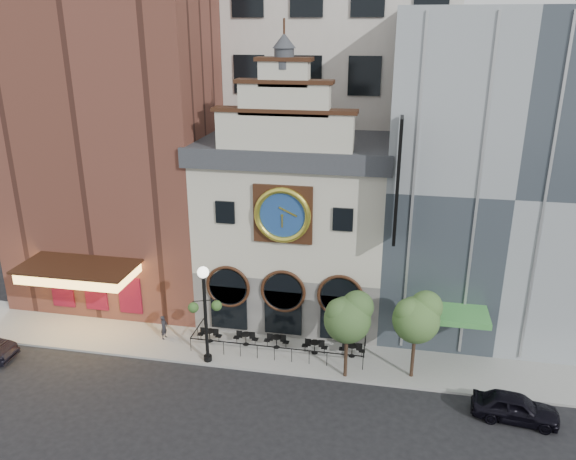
% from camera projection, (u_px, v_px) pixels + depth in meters
% --- Properties ---
extents(ground, '(120.00, 120.00, 0.00)m').
position_uv_depth(ground, '(270.00, 373.00, 32.82)').
color(ground, black).
rests_on(ground, ground).
extents(sidewalk, '(44.00, 5.00, 0.15)m').
position_uv_depth(sidewalk, '(279.00, 350.00, 35.10)').
color(sidewalk, gray).
rests_on(sidewalk, ground).
extents(clock_building, '(12.60, 8.78, 18.65)m').
position_uv_depth(clock_building, '(295.00, 223.00, 37.77)').
color(clock_building, '#605E5B').
rests_on(clock_building, ground).
extents(theater_building, '(14.00, 15.60, 25.00)m').
position_uv_depth(theater_building, '(121.00, 124.00, 40.05)').
color(theater_building, brown).
rests_on(theater_building, ground).
extents(retail_building, '(14.00, 14.40, 20.00)m').
position_uv_depth(retail_building, '(498.00, 174.00, 36.26)').
color(retail_building, gray).
rests_on(retail_building, ground).
extents(office_tower, '(20.00, 16.00, 40.00)m').
position_uv_depth(office_tower, '(323.00, 15.00, 44.48)').
color(office_tower, silver).
rests_on(office_tower, ground).
extents(cafe_railing, '(10.60, 2.60, 0.90)m').
position_uv_depth(cafe_railing, '(279.00, 342.00, 34.93)').
color(cafe_railing, black).
rests_on(cafe_railing, sidewalk).
extents(bistro_0, '(1.58, 0.68, 0.90)m').
position_uv_depth(bistro_0, '(210.00, 335.00, 35.76)').
color(bistro_0, black).
rests_on(bistro_0, sidewalk).
extents(bistro_1, '(1.58, 0.68, 0.90)m').
position_uv_depth(bistro_1, '(246.00, 338.00, 35.38)').
color(bistro_1, black).
rests_on(bistro_1, sidewalk).
extents(bistro_2, '(1.58, 0.68, 0.90)m').
position_uv_depth(bistro_2, '(277.00, 341.00, 35.05)').
color(bistro_2, black).
rests_on(bistro_2, sidewalk).
extents(bistro_3, '(1.58, 0.68, 0.90)m').
position_uv_depth(bistro_3, '(315.00, 346.00, 34.47)').
color(bistro_3, black).
rests_on(bistro_3, sidewalk).
extents(bistro_4, '(1.58, 0.68, 0.90)m').
position_uv_depth(bistro_4, '(352.00, 350.00, 34.11)').
color(bistro_4, black).
rests_on(bistro_4, sidewalk).
extents(car_right, '(4.47, 2.20, 1.47)m').
position_uv_depth(car_right, '(515.00, 407.00, 28.75)').
color(car_right, black).
rests_on(car_right, ground).
extents(pedestrian, '(0.44, 0.62, 1.60)m').
position_uv_depth(pedestrian, '(164.00, 327.00, 36.01)').
color(pedestrian, black).
rests_on(pedestrian, sidewalk).
extents(lamppost, '(1.88, 1.11, 6.15)m').
position_uv_depth(lamppost, '(205.00, 304.00, 32.55)').
color(lamppost, black).
rests_on(lamppost, sidewalk).
extents(tree_left, '(2.73, 2.63, 5.26)m').
position_uv_depth(tree_left, '(348.00, 316.00, 31.07)').
color(tree_left, '#382619').
rests_on(tree_left, sidewalk).
extents(tree_right, '(2.73, 2.63, 5.27)m').
position_uv_depth(tree_right, '(417.00, 316.00, 31.06)').
color(tree_right, '#382619').
rests_on(tree_right, sidewalk).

